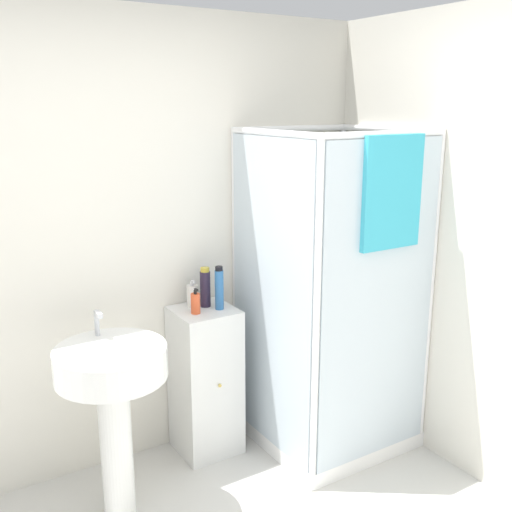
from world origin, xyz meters
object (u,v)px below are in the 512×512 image
at_px(soap_dispenser, 196,303).
at_px(lotion_bottle_white, 192,295).
at_px(shampoo_bottle_blue, 219,288).
at_px(shampoo_bottle_tall_black, 205,288).
at_px(sink, 113,389).

bearing_deg(soap_dispenser, lotion_bottle_white, 72.86).
xyz_separation_m(shampoo_bottle_blue, lotion_bottle_white, (-0.11, 0.13, -0.06)).
xyz_separation_m(shampoo_bottle_tall_black, lotion_bottle_white, (-0.06, 0.04, -0.05)).
distance_m(sink, shampoo_bottle_tall_black, 0.82).
distance_m(sink, shampoo_bottle_blue, 0.83).
height_order(sink, shampoo_bottle_tall_black, shampoo_bottle_tall_black).
bearing_deg(shampoo_bottle_blue, lotion_bottle_white, 131.04).
xyz_separation_m(soap_dispenser, shampoo_bottle_tall_black, (0.10, 0.08, 0.05)).
bearing_deg(soap_dispenser, sink, -155.16).
bearing_deg(sink, lotion_bottle_white, 32.13).
bearing_deg(sink, shampoo_bottle_blue, 19.78).
distance_m(sink, soap_dispenser, 0.68).
bearing_deg(soap_dispenser, shampoo_bottle_tall_black, 37.35).
xyz_separation_m(sink, shampoo_bottle_blue, (0.72, 0.26, 0.31)).
distance_m(soap_dispenser, shampoo_bottle_tall_black, 0.14).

